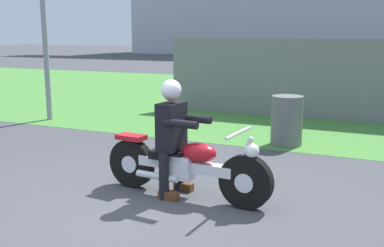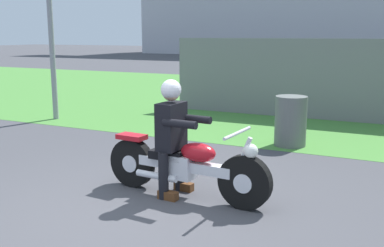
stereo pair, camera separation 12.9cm
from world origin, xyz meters
name	(u,v)px [view 1 (the left image)]	position (x,y,z in m)	size (l,w,h in m)	color
ground	(128,215)	(0.00, 0.00, 0.00)	(120.00, 120.00, 0.00)	#424247
grass_verge	(300,100)	(0.00, 9.34, 0.00)	(60.00, 12.00, 0.01)	#478438
motorcycle_lead	(185,166)	(0.32, 0.75, 0.38)	(2.15, 0.66, 0.86)	black
rider_lead	(173,129)	(0.15, 0.77, 0.81)	(0.57, 0.49, 1.39)	black
trash_can	(287,121)	(0.83, 3.79, 0.43)	(0.54, 0.54, 0.86)	#595E5B
fence_segment	(314,79)	(0.81, 6.51, 0.90)	(7.00, 0.06, 1.80)	slate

